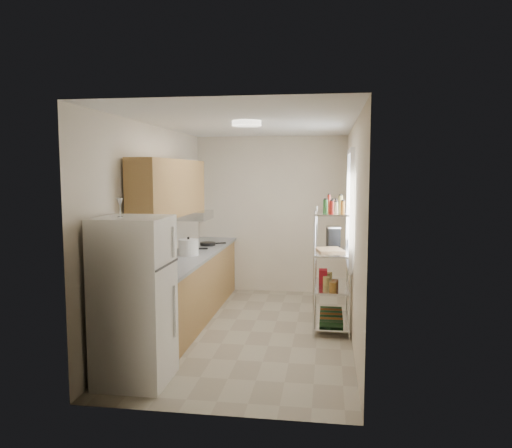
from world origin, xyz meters
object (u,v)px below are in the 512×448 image
Objects in this scene: frying_pan_large at (188,249)px; espresso_machine at (333,237)px; rice_cooker at (188,247)px; refrigerator at (134,300)px; cutting_board at (329,250)px.

frying_pan_large is 0.86× the size of espresso_machine.
espresso_machine is at bearing 8.54° from rice_cooker.
cutting_board is at bearing 46.07° from refrigerator.
frying_pan_large is at bearing 106.56° from rice_cooker.
rice_cooker reaches higher than cutting_board.
frying_pan_large is (-0.12, 0.39, -0.09)m from rice_cooker.
refrigerator reaches higher than frying_pan_large.
refrigerator is at bearing -89.18° from rice_cooker.
rice_cooker is at bearing 177.97° from cutting_board.
refrigerator is 2.66m from cutting_board.
refrigerator is 3.92× the size of cutting_board.
cutting_board is at bearing -24.79° from frying_pan_large.
refrigerator is 1.99m from rice_cooker.
cutting_board is (1.99, -0.46, 0.10)m from frying_pan_large.
cutting_board is (1.84, 1.91, 0.23)m from refrigerator.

